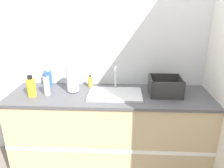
# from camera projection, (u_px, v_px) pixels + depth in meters

# --- Properties ---
(wall_back) EXTENTS (4.41, 0.06, 2.60)m
(wall_back) POSITION_uv_depth(u_px,v_px,m) (112.00, 49.00, 2.36)
(wall_back) COLOR silver
(wall_back) RESTS_ON ground_plane
(wall_right) EXTENTS (0.06, 2.59, 2.60)m
(wall_right) POSITION_uv_depth(u_px,v_px,m) (222.00, 57.00, 2.01)
(wall_right) COLOR silver
(wall_right) RESTS_ON ground_plane
(counter_cabinet) EXTENTS (2.03, 0.61, 0.91)m
(counter_cabinet) POSITION_uv_depth(u_px,v_px,m) (110.00, 133.00, 2.35)
(counter_cabinet) COLOR tan
(counter_cabinet) RESTS_ON ground_plane
(sink) EXTENTS (0.53, 0.35, 0.26)m
(sink) POSITION_uv_depth(u_px,v_px,m) (115.00, 93.00, 2.17)
(sink) COLOR silver
(sink) RESTS_ON counter_cabinet
(paper_towel_roll) EXTENTS (0.12, 0.12, 0.28)m
(paper_towel_roll) POSITION_uv_depth(u_px,v_px,m) (72.00, 79.00, 2.21)
(paper_towel_roll) COLOR #4C4C51
(paper_towel_roll) RESTS_ON counter_cabinet
(dish_rack) EXTENTS (0.31, 0.28, 0.17)m
(dish_rack) POSITION_uv_depth(u_px,v_px,m) (165.00, 88.00, 2.17)
(dish_rack) COLOR #2D2D2D
(dish_rack) RESTS_ON counter_cabinet
(bottle_blue) EXTENTS (0.08, 0.08, 0.21)m
(bottle_blue) POSITION_uv_depth(u_px,v_px,m) (48.00, 78.00, 2.38)
(bottle_blue) COLOR #2D56B7
(bottle_blue) RESTS_ON counter_cabinet
(bottle_clear) EXTENTS (0.06, 0.06, 0.23)m
(bottle_clear) POSITION_uv_depth(u_px,v_px,m) (46.00, 85.00, 2.14)
(bottle_clear) COLOR silver
(bottle_clear) RESTS_ON counter_cabinet
(bottle_yellow) EXTENTS (0.09, 0.09, 0.21)m
(bottle_yellow) POSITION_uv_depth(u_px,v_px,m) (31.00, 87.00, 2.12)
(bottle_yellow) COLOR yellow
(bottle_yellow) RESTS_ON counter_cabinet
(soap_dispenser) EXTENTS (0.05, 0.05, 0.14)m
(soap_dispenser) POSITION_uv_depth(u_px,v_px,m) (90.00, 82.00, 2.35)
(soap_dispenser) COLOR gold
(soap_dispenser) RESTS_ON counter_cabinet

